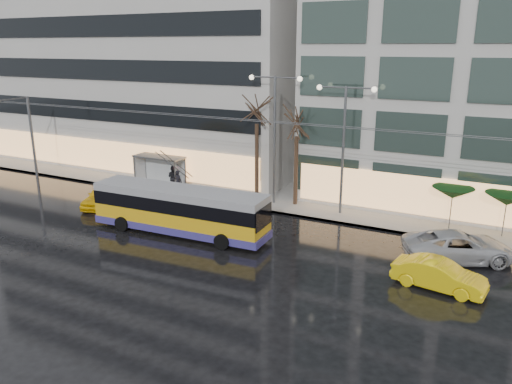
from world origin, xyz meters
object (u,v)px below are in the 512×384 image
Objects in this scene: trolleybus at (180,212)px; bus_shelter at (157,164)px; taxi_a at (104,195)px; street_lamp_near at (275,122)px.

trolleybus reaches higher than bus_shelter.
bus_shelter reaches higher than taxi_a.
taxi_a is at bearing -94.00° from bus_shelter.
street_lamp_near is at bearing 0.63° from bus_shelter.
bus_shelter is 5.81m from taxi_a.
trolleybus is 8.43m from taxi_a.
street_lamp_near is at bearing 11.50° from taxi_a.
trolleybus is at bearing -108.49° from street_lamp_near.
trolleybus reaches higher than taxi_a.
trolleybus is at bearing -31.17° from taxi_a.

